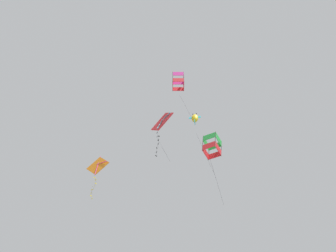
# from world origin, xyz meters

# --- Properties ---
(kite_diamond_near_left) EXTENTS (2.10, 0.83, 4.47)m
(kite_diamond_near_left) POSITION_xyz_m (-6.10, 1.09, 22.19)
(kite_diamond_near_left) COLOR orange
(kite_box_mid_left) EXTENTS (1.00, 1.30, 5.50)m
(kite_box_mid_left) POSITION_xyz_m (4.12, 0.53, 20.08)
(kite_box_mid_left) COLOR green
(kite_box_near_right) EXTENTS (1.75, 1.64, 5.24)m
(kite_box_near_right) POSITION_xyz_m (1.78, 0.19, 27.19)
(kite_box_near_right) COLOR #DB2D93
(kite_diamond_far_centre) EXTENTS (2.37, 1.49, 5.31)m
(kite_diamond_far_centre) POSITION_xyz_m (0.48, -0.06, 23.33)
(kite_diamond_far_centre) COLOR red
(kite_fish_low_drifter) EXTENTS (1.89, 1.53, 6.91)m
(kite_fish_low_drifter) POSITION_xyz_m (1.41, 3.87, 26.24)
(kite_fish_low_drifter) COLOR yellow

